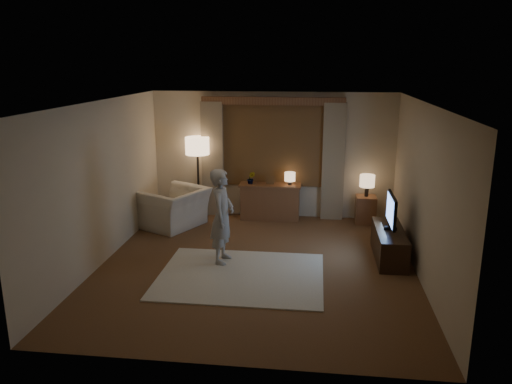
% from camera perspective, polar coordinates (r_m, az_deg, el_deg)
% --- Properties ---
extents(room, '(5.04, 5.54, 2.64)m').
position_cam_1_polar(room, '(8.18, 0.50, 1.61)').
color(room, brown).
rests_on(room, ground).
extents(rug, '(2.50, 2.00, 0.02)m').
position_cam_1_polar(rug, '(7.75, -1.73, -9.53)').
color(rug, beige).
rests_on(rug, floor).
extents(sideboard, '(1.20, 0.40, 0.70)m').
position_cam_1_polar(sideboard, '(10.36, 1.63, -1.20)').
color(sideboard, brown).
rests_on(sideboard, floor).
extents(picture_frame, '(0.16, 0.02, 0.20)m').
position_cam_1_polar(picture_frame, '(10.24, 1.65, 1.22)').
color(picture_frame, brown).
rests_on(picture_frame, sideboard).
extents(plant, '(0.17, 0.13, 0.30)m').
position_cam_1_polar(plant, '(10.27, -0.57, 1.56)').
color(plant, '#999999').
rests_on(plant, sideboard).
extents(table_lamp_sideboard, '(0.22, 0.22, 0.30)m').
position_cam_1_polar(table_lamp_sideboard, '(10.19, 3.89, 1.69)').
color(table_lamp_sideboard, black).
rests_on(table_lamp_sideboard, sideboard).
extents(floor_lamp, '(0.49, 0.49, 1.69)m').
position_cam_1_polar(floor_lamp, '(10.36, -6.72, 4.77)').
color(floor_lamp, black).
rests_on(floor_lamp, floor).
extents(armchair, '(1.44, 1.51, 0.76)m').
position_cam_1_polar(armchair, '(9.99, -9.27, -1.81)').
color(armchair, beige).
rests_on(armchair, floor).
extents(side_table, '(0.40, 0.40, 0.56)m').
position_cam_1_polar(side_table, '(10.34, 12.41, -1.98)').
color(side_table, brown).
rests_on(side_table, floor).
extents(table_lamp_side, '(0.30, 0.30, 0.44)m').
position_cam_1_polar(table_lamp_side, '(10.19, 12.59, 1.19)').
color(table_lamp_side, black).
rests_on(table_lamp_side, side_table).
extents(tv_stand, '(0.45, 1.40, 0.50)m').
position_cam_1_polar(tv_stand, '(8.62, 14.97, -5.75)').
color(tv_stand, black).
rests_on(tv_stand, floor).
extents(tv, '(0.20, 0.82, 0.59)m').
position_cam_1_polar(tv, '(8.44, 15.22, -2.08)').
color(tv, black).
rests_on(tv, tv_stand).
extents(person, '(0.42, 0.59, 1.54)m').
position_cam_1_polar(person, '(8.01, -3.89, -2.76)').
color(person, '#B3ADA6').
rests_on(person, rug).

